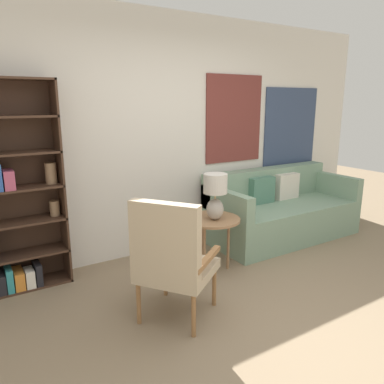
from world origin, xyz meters
name	(u,v)px	position (x,y,z in m)	size (l,w,h in m)	color
ground_plane	(281,333)	(0.00, 0.00, 0.00)	(14.00, 14.00, 0.00)	#847056
wall_back	(163,136)	(0.06, 2.03, 1.35)	(6.40, 0.08, 2.70)	silver
armchair	(171,256)	(-0.64, 0.58, 0.57)	(0.78, 0.78, 1.03)	olive
couch	(280,212)	(1.54, 1.57, 0.33)	(1.99, 0.87, 0.87)	gray
side_table	(212,223)	(0.20, 1.22, 0.51)	(0.58, 0.58, 0.56)	#99704C
table_lamp	(215,193)	(0.20, 1.17, 0.84)	(0.24, 0.24, 0.48)	#A59E93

